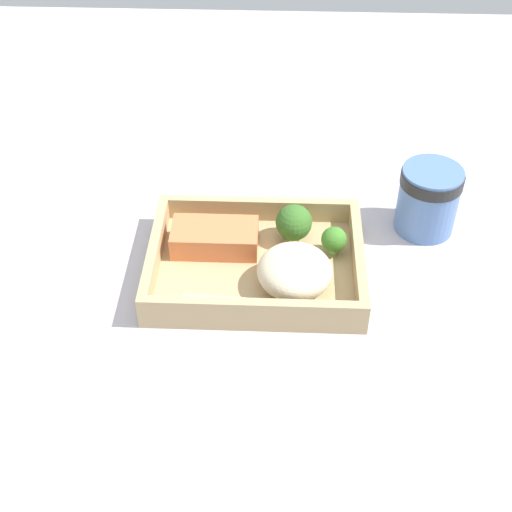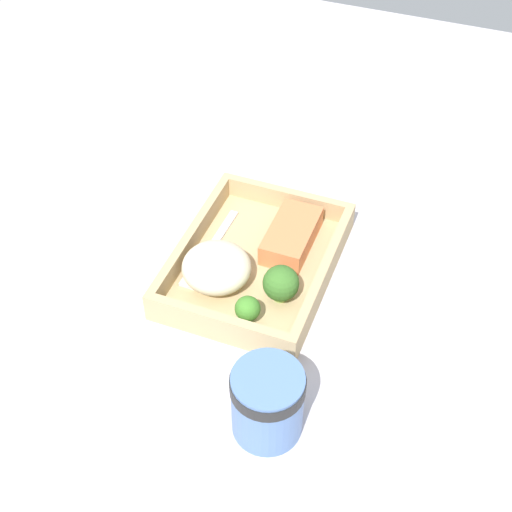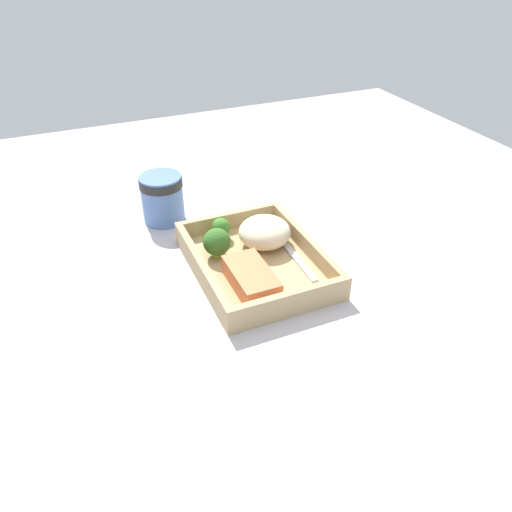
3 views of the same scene
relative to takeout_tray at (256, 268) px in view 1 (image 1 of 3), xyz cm
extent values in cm
cube|color=#B6B0B8|center=(0.00, 0.00, -1.60)|extent=(160.00, 160.00, 2.00)
cube|color=tan|center=(0.00, 0.00, 0.00)|extent=(26.30, 19.99, 1.20)
cube|color=tan|center=(0.00, -9.40, 2.13)|extent=(26.30, 1.20, 3.06)
cube|color=tan|center=(0.00, 9.40, 2.13)|extent=(26.30, 1.20, 3.06)
cube|color=tan|center=(-12.55, 0.00, 2.13)|extent=(1.20, 17.59, 3.06)
cube|color=tan|center=(12.55, 0.00, 2.13)|extent=(1.20, 17.59, 3.06)
cube|color=#DD7444|center=(-5.34, 3.15, 2.18)|extent=(10.89, 5.78, 3.16)
ellipsoid|color=beige|center=(4.72, -3.65, 3.14)|extent=(8.95, 9.06, 5.07)
cylinder|color=#7FA44F|center=(4.61, 5.11, 1.37)|extent=(1.78, 1.78, 1.54)
sphere|color=#376825|center=(4.61, 5.11, 3.43)|extent=(4.67, 4.67, 4.67)
cylinder|color=#7FA767|center=(9.63, 2.57, 1.33)|extent=(1.22, 1.22, 1.45)
sphere|color=#3F7C28|center=(9.63, 2.57, 2.94)|extent=(3.22, 3.22, 3.22)
cube|color=silver|center=(-2.23, -6.68, 0.82)|extent=(12.42, 1.40, 0.44)
cube|color=silver|center=(5.66, -6.87, 0.82)|extent=(3.45, 2.28, 0.44)
cylinder|color=#5173AD|center=(22.11, 9.76, 4.00)|extent=(7.84, 7.84, 9.21)
cylinder|color=black|center=(22.11, 9.76, 7.38)|extent=(8.07, 8.07, 1.66)
camera|label=1|loc=(2.60, -65.17, 60.59)|focal=50.00mm
camera|label=2|loc=(62.37, 23.82, 69.36)|focal=50.00mm
camera|label=3|loc=(-61.92, 26.72, 48.50)|focal=35.00mm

